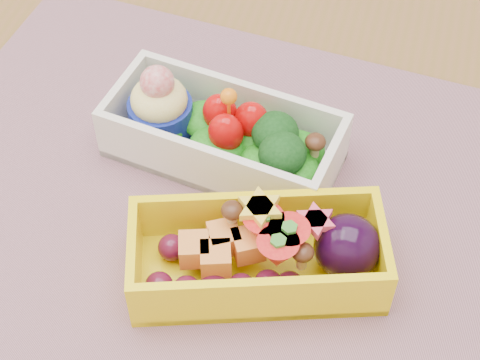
% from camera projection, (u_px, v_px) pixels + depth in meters
% --- Properties ---
extents(table, '(1.20, 0.80, 0.75)m').
position_uv_depth(table, '(266.00, 253.00, 0.73)').
color(table, brown).
rests_on(table, ground).
extents(placemat, '(0.59, 0.47, 0.00)m').
position_uv_depth(placemat, '(229.00, 213.00, 0.63)').
color(placemat, gray).
rests_on(placemat, table).
extents(bento_white, '(0.20, 0.11, 0.08)m').
position_uv_depth(bento_white, '(222.00, 134.00, 0.65)').
color(bento_white, silver).
rests_on(bento_white, placemat).
extents(bento_yellow, '(0.20, 0.14, 0.06)m').
position_uv_depth(bento_yellow, '(263.00, 254.00, 0.57)').
color(bento_yellow, yellow).
rests_on(bento_yellow, placemat).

